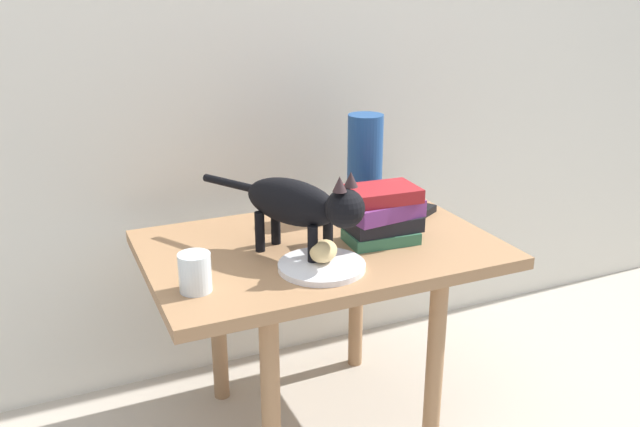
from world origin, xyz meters
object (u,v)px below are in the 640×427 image
Objects in this scene: tv_remote at (417,214)px; bread_roll at (323,251)px; candle_jar at (195,275)px; book_stack at (381,214)px; plate at (322,266)px; green_vase at (365,165)px; cat at (301,205)px; side_table at (320,268)px.

bread_roll is at bearing 177.44° from tv_remote.
book_stack is at bearing 10.33° from candle_jar.
candle_jar is at bearing 178.68° from plate.
candle_jar is at bearing -179.38° from bread_roll.
book_stack is 0.22m from green_vase.
cat is at bearing 100.20° from plate.
side_table is 0.34m from tv_remote.
green_vase is 0.64m from candle_jar.
tv_remote is (0.12, -0.09, -0.13)m from green_vase.
tv_remote is at bearing 28.49° from plate.
plate is 1.35× the size of tv_remote.
bread_roll is 0.19× the size of cat.
book_stack reaches higher than candle_jar.
green_vase reaches higher than tv_remote.
green_vase is at bearing 74.22° from book_stack.
plate is 0.47× the size of cat.
cat is 5.02× the size of candle_jar.
plate is 0.72× the size of green_vase.
green_vase reaches higher than candle_jar.
side_table is at bearing 162.91° from book_stack.
side_table is 0.33m from green_vase.
bread_roll is 0.28× the size of green_vase.
side_table is 2.03× the size of cat.
bread_roll reaches higher than side_table.
candle_jar is at bearing 166.20° from tv_remote.
side_table is 4.29× the size of book_stack.
book_stack is at bearing 25.22° from plate.
cat is 0.44m from tv_remote.
tv_remote is (0.38, 0.20, -0.03)m from bread_roll.
side_table is 10.83× the size of bread_roll.
book_stack is at bearing 23.84° from bread_roll.
bread_roll is 0.22m from book_stack.
side_table is at bearing 21.27° from candle_jar.
tv_remote reaches higher than plate.
green_vase is (0.26, 0.29, 0.10)m from bread_roll.
cat is 0.30m from candle_jar.
side_table is 0.17m from plate.
side_table is 3.08× the size of green_vase.
green_vase is at bearing 27.95° from candle_jar.
candle_jar is 0.71m from tv_remote.
plate is at bearing -79.80° from cat.
bread_roll is 0.30m from candle_jar.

